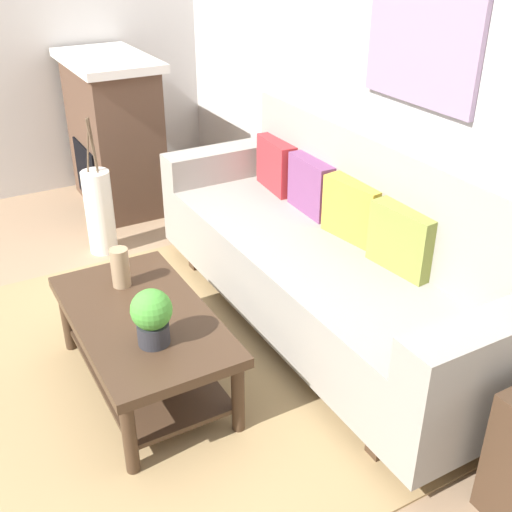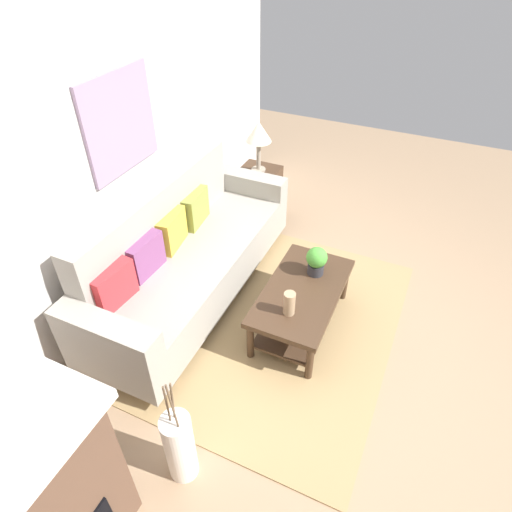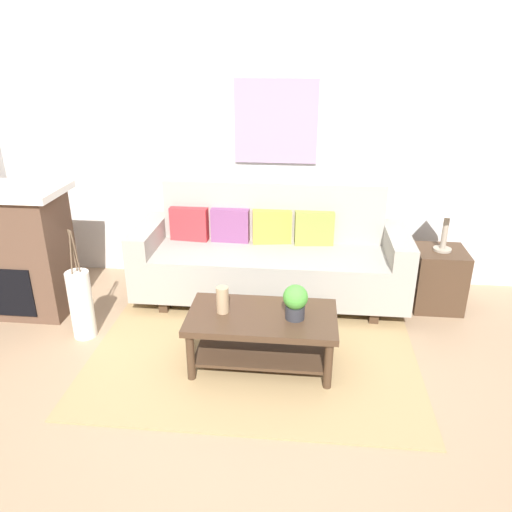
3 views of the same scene
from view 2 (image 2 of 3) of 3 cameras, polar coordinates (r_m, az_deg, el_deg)
The scene contains 18 objects.
ground_plane at distance 3.84m, azimuth 10.50°, elevation -11.25°, with size 9.46×9.46×0.00m, color #9E7F60.
wall_back at distance 3.78m, azimuth -17.91°, elevation 12.61°, with size 5.46×0.10×2.70m, color silver.
area_rug at distance 3.92m, azimuth 3.44°, elevation -9.02°, with size 2.53×1.86×0.01m, color #A38456.
couch at distance 4.00m, azimuth -8.99°, elevation -0.01°, with size 2.48×0.84×1.08m.
throw_pillow_crimson at distance 3.45m, azimuth -18.05°, elevation -3.75°, with size 0.36×0.12×0.32m, color red.
throw_pillow_plum at distance 3.66m, azimuth -14.25°, elevation -0.00°, with size 0.36×0.12×0.32m, color #7A4270.
throw_pillow_mustard at distance 3.91m, azimuth -10.89°, elevation 3.30°, with size 0.36×0.12×0.32m, color gold.
throw_pillow_olive at distance 4.17m, azimuth -7.93°, elevation 6.20°, with size 0.36×0.12×0.32m, color olive.
coffee_table at distance 3.72m, azimuth 5.99°, elevation -5.66°, with size 1.10×0.60×0.43m.
tabletop_vase at distance 3.37m, azimuth 4.37°, elevation -6.18°, with size 0.09×0.09×0.20m, color tan.
potted_plant_tabletop at distance 3.72m, azimuth 7.90°, elevation -0.56°, with size 0.18×0.18×0.26m.
side_table at distance 5.18m, azimuth 0.31°, elevation 8.39°, with size 0.44×0.44×0.56m, color #422D1E.
table_lamp at distance 4.86m, azimuth 0.34°, elevation 15.67°, with size 0.28×0.28×0.57m.
floor_vase at distance 2.99m, azimuth -9.91°, elevation -23.35°, with size 0.19×0.19×0.58m, color white.
floor_vase_branch_a at distance 2.59m, azimuth -10.84°, elevation -18.10°, with size 0.01×0.01×0.36m, color brown.
floor_vase_branch_b at distance 2.59m, azimuth -11.56°, elevation -18.43°, with size 0.01×0.01×0.36m, color brown.
floor_vase_branch_c at distance 2.57m, azimuth -10.88°, elevation -18.74°, with size 0.01×0.01×0.36m, color brown.
framed_painting at distance 3.67m, azimuth -17.28°, elevation 16.23°, with size 0.78×0.03×0.77m, color gray.
Camera 2 is at (-2.48, -0.38, 2.91)m, focal length 30.65 mm.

